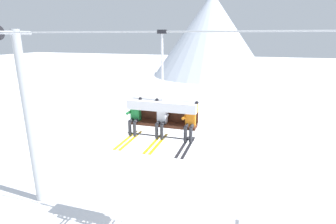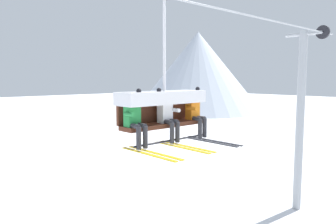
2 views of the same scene
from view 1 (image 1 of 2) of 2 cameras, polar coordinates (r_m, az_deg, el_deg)
mountain_peak_west at (r=54.35m, az=9.34°, el=16.12°), size 22.69×22.69×15.63m
lift_tower_near at (r=13.17m, az=-28.17°, el=-1.04°), size 0.36×1.88×8.09m
lift_cable at (r=8.13m, az=6.66°, el=17.01°), size 17.38×0.05×0.05m
chairlift_chair at (r=8.80m, az=-1.05°, el=0.80°), size 2.36×0.74×3.40m
skier_green at (r=9.03m, az=-7.29°, el=-0.86°), size 0.48×1.70×1.34m
skier_white at (r=8.69m, az=-1.50°, el=-1.41°), size 0.48×1.70×1.34m
skier_orange at (r=8.44m, az=4.78°, el=-2.00°), size 0.48×1.70×1.34m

